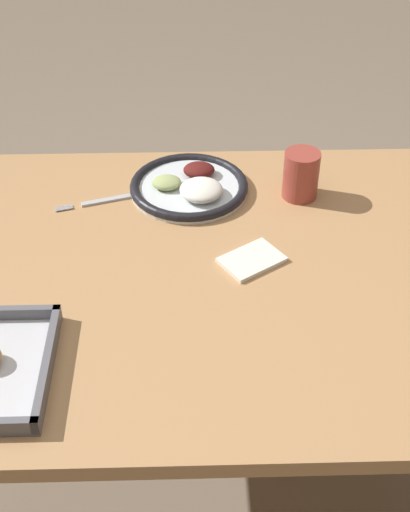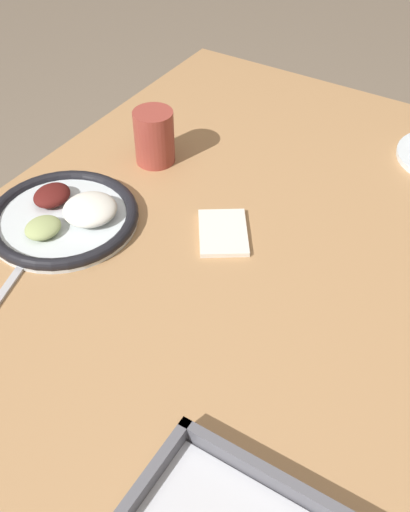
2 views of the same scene
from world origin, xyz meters
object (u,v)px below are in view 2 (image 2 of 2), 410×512
Objects in this scene: dinner_plate at (65,216)px; fork at (8,285)px; napkin at (223,232)px; drinking_cup at (154,137)px.

fork is at bearing 9.86° from dinner_plate.
dinner_plate is at bearing -64.94° from napkin.
drinking_cup is (-0.38, -0.01, 0.05)m from fork.
fork is at bearing 0.84° from drinking_cup.
dinner_plate is 2.46× the size of drinking_cup.
fork is 0.34m from napkin.
napkin is at bearing 115.06° from dinner_plate.
drinking_cup is at bearing 174.54° from dinner_plate.
napkin is (0.11, 0.21, -0.05)m from drinking_cup.
napkin is at bearing 61.71° from drinking_cup.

